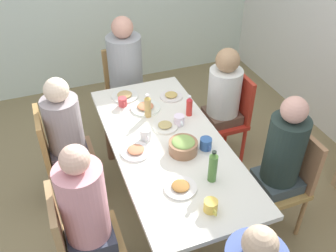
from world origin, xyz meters
TOP-DOWN VIEW (x-y plane):
  - ground_plane at (0.00, 0.00)m, footprint 5.57×5.57m
  - dining_table at (0.00, 0.00)m, footprint 1.81×0.82m
  - chair_0 at (-0.45, 0.79)m, footprint 0.40×0.40m
  - person_0 at (-0.45, 0.70)m, footprint 0.30×0.30m
  - chair_1 at (-1.29, 0.00)m, footprint 0.40×0.40m
  - person_1 at (-1.20, 0.00)m, footprint 0.34×0.34m
  - chair_2 at (0.45, -0.79)m, footprint 0.40×0.40m
  - person_2 at (0.45, -0.70)m, footprint 0.30×0.30m
  - chair_4 at (-0.45, -0.79)m, footprint 0.40×0.40m
  - person_4 at (-0.45, -0.70)m, footprint 0.30×0.30m
  - chair_5 at (0.45, 0.79)m, footprint 0.40×0.40m
  - person_5 at (0.45, 0.70)m, footprint 0.30×0.30m
  - plate_0 at (-0.72, -0.14)m, footprint 0.24×0.24m
  - plate_1 at (-0.57, 0.25)m, footprint 0.20×0.20m
  - plate_2 at (0.48, -0.09)m, footprint 0.22×0.22m
  - plate_3 at (0.03, -0.26)m, footprint 0.22×0.22m
  - plate_4 at (-0.18, 0.04)m, footprint 0.20×0.20m
  - plate_5 at (-0.48, -0.02)m, footprint 0.25×0.25m
  - bowl_0 at (0.14, 0.06)m, footprint 0.21×0.21m
  - cup_0 at (0.71, 0.01)m, footprint 0.12×0.09m
  - cup_1 at (-0.18, 0.16)m, footprint 0.12×0.08m
  - cup_2 at (0.17, 0.23)m, footprint 0.12×0.09m
  - cup_3 at (-0.08, -0.15)m, footprint 0.12×0.09m
  - cup_4 at (-0.59, -0.19)m, footprint 0.11×0.07m
  - bottle_0 at (0.48, 0.13)m, footprint 0.06×0.06m
  - bottle_1 at (-0.27, 0.29)m, footprint 0.05×0.05m
  - bottle_2 at (-0.37, -0.04)m, footprint 0.05×0.05m

SIDE VIEW (x-z plane):
  - ground_plane at x=0.00m, z-range 0.00..0.00m
  - chair_0 at x=-0.45m, z-range 0.06..0.96m
  - chair_1 at x=-1.29m, z-range 0.06..0.96m
  - chair_2 at x=0.45m, z-range 0.06..0.96m
  - chair_4 at x=-0.45m, z-range 0.06..0.96m
  - chair_5 at x=0.45m, z-range 0.06..0.96m
  - dining_table at x=0.00m, z-range 0.28..1.02m
  - person_4 at x=-0.45m, z-range 0.11..1.30m
  - person_0 at x=-0.45m, z-range 0.12..1.30m
  - person_5 at x=0.45m, z-range 0.11..1.35m
  - person_2 at x=0.45m, z-range 0.11..1.37m
  - plate_3 at x=0.03m, z-range 0.74..0.77m
  - plate_4 at x=-0.18m, z-range 0.74..0.77m
  - plate_0 at x=-0.72m, z-range 0.74..0.77m
  - plate_1 at x=-0.57m, z-range 0.74..0.77m
  - plate_2 at x=0.48m, z-range 0.74..0.77m
  - plate_5 at x=-0.48m, z-range 0.74..0.77m
  - person_1 at x=-1.20m, z-range 0.13..1.42m
  - cup_4 at x=-0.59m, z-range 0.74..0.82m
  - cup_0 at x=0.71m, z-range 0.74..0.82m
  - cup_1 at x=-0.18m, z-range 0.74..0.82m
  - cup_2 at x=0.17m, z-range 0.74..0.83m
  - cup_3 at x=-0.08m, z-range 0.74..0.84m
  - bowl_0 at x=0.14m, z-range 0.74..0.85m
  - bottle_1 at x=-0.27m, z-range 0.73..0.92m
  - bottle_2 at x=-0.37m, z-range 0.73..0.94m
  - bottle_0 at x=0.48m, z-range 0.73..0.98m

